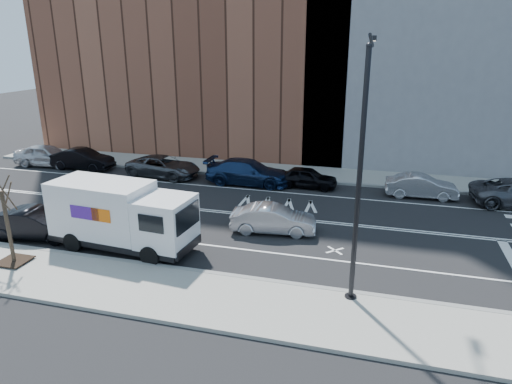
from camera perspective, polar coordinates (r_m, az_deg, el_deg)
The scene contains 18 objects.
ground at distance 25.41m, azimuth -2.94°, elevation -2.64°, with size 120.00×120.00×0.00m, color black.
sidewalk_near at distance 18.05m, azimuth -11.90°, elevation -12.06°, with size 44.00×3.60×0.15m, color gray.
sidewalk_far at distance 33.43m, azimuth 1.78°, elevation 2.70°, with size 44.00×3.60×0.15m, color gray.
curb_near at distance 19.44m, azimuth -9.49°, elevation -9.52°, with size 44.00×0.25×0.17m, color gray.
curb_far at distance 31.75m, azimuth 1.01°, elevation 1.87°, with size 44.00×0.25×0.17m, color gray.
road_markings at distance 25.41m, azimuth -2.94°, elevation -2.63°, with size 40.00×8.60×0.01m, color white, non-canonical shape.
bldg_brick at distance 41.19m, azimuth -7.26°, elevation 20.87°, with size 26.00×10.00×22.00m, color brown.
streetlight at distance 16.10m, azimuth 12.98°, elevation 3.44°, with size 0.44×4.02×9.34m.
street_tree at distance 21.65m, azimuth -28.46°, elevation -4.66°, with size 1.20×1.20×3.75m.
fedex_van at distance 21.49m, azimuth -16.51°, elevation -2.79°, with size 6.93×2.86×3.09m.
far_parked_a at distance 38.27m, azimuth -24.68°, elevation 4.20°, with size 1.96×4.87×1.66m, color #B0B0B5.
far_parked_b at distance 36.28m, azimuth -20.84°, elevation 3.86°, with size 1.61×4.62×1.52m, color black.
far_parked_c at distance 32.68m, azimuth -11.49°, elevation 3.15°, with size 2.41×5.23×1.45m, color #45474C.
far_parked_d at distance 30.32m, azimuth -1.01°, elevation 2.52°, with size 2.30×5.65×1.64m, color #16284E.
far_parked_e at distance 29.82m, azimuth 6.40°, elevation 1.82°, with size 1.57×3.91×1.33m, color black.
far_parked_f at distance 29.49m, azimuth 19.97°, elevation 0.68°, with size 1.48×4.24×1.40m, color #B5B5BA.
driving_sedan at distance 22.67m, azimuth 2.18°, elevation -3.41°, with size 1.47×4.20×1.39m, color #B9BABE.
near_parked_rear_a at distance 24.35m, azimuth -25.73°, elevation -3.61°, with size 1.57×4.51×1.49m, color black.
Camera 1 is at (7.55, -22.49, 9.09)m, focal length 32.00 mm.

